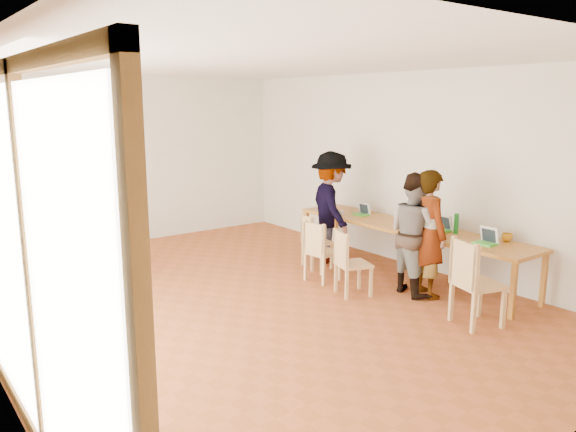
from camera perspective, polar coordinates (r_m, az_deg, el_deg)
name	(u,v)px	position (r m, az deg, el deg)	size (l,w,h in m)	color
ground	(249,301)	(7.37, -4.00, -8.64)	(8.00, 8.00, 0.00)	#A14E27
wall_back	(126,161)	(10.56, -16.10, 5.41)	(6.00, 0.10, 3.00)	beige
wall_front	(565,255)	(4.29, 26.33, -3.58)	(6.00, 0.10, 3.00)	beige
wall_right	(409,170)	(8.97, 12.19, 4.61)	(0.10, 8.00, 3.00)	beige
ceiling	(245,60)	(6.94, -4.36, 15.50)	(6.00, 8.00, 0.04)	white
communal_table	(407,229)	(8.44, 12.03, -1.30)	(0.80, 4.00, 0.75)	#B27827
side_table	(103,231)	(8.69, -18.26, -1.48)	(0.90, 0.90, 0.75)	#B27827
chair_near	(471,274)	(6.71, 18.11, -5.61)	(0.59, 0.59, 0.54)	tan
chair_mid	(347,256)	(7.46, 6.04, -4.09)	(0.51, 0.51, 0.47)	tan
chair_far	(318,245)	(7.99, 3.12, -2.99)	(0.46, 0.46, 0.47)	tan
chair_empty	(312,236)	(8.67, 2.46, -2.00)	(0.47, 0.47, 0.44)	tan
chair_spare	(29,272)	(7.09, -24.86, -5.20)	(0.67, 0.67, 0.54)	tan
person_near	(430,234)	(7.57, 14.21, -1.77)	(0.61, 0.40, 1.69)	gray
person_mid	(415,233)	(7.66, 12.74, -1.73)	(0.80, 0.62, 1.64)	gray
person_far	(331,207)	(8.96, 4.40, 0.88)	(1.15, 0.66, 1.78)	gray
laptop_near	(487,239)	(7.60, 19.56, -2.26)	(0.23, 0.27, 0.22)	green
laptop_mid	(442,226)	(8.21, 15.38, -1.02)	(0.24, 0.28, 0.23)	green
laptop_far	(363,212)	(9.12, 7.58, 0.45)	(0.22, 0.25, 0.20)	green
yellow_mug	(507,237)	(7.84, 21.36, -2.05)	(0.14, 0.14, 0.11)	#C97F0F
green_bottle	(456,224)	(8.07, 16.72, -0.75)	(0.07, 0.07, 0.28)	#1B822A
clear_glass	(402,224)	(8.30, 11.50, -0.83)	(0.07, 0.07, 0.09)	silver
condiment_cup	(342,212)	(9.15, 5.49, 0.38)	(0.08, 0.08, 0.06)	white
pink_phone	(331,211)	(9.34, 4.38, 0.49)	(0.05, 0.10, 0.01)	#ED3A89
black_pouch	(430,235)	(7.74, 14.26, -1.83)	(0.16, 0.26, 0.09)	black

